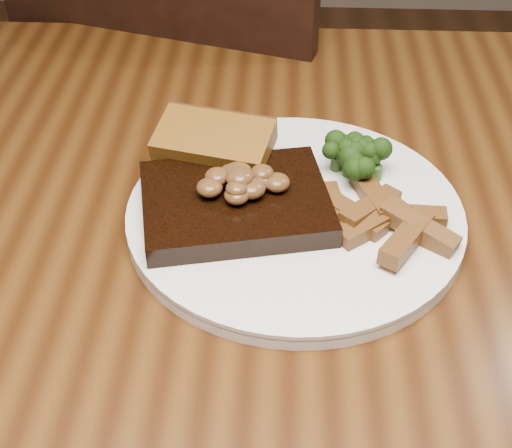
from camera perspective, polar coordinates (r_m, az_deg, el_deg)
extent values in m
cube|color=#49290E|center=(0.66, 1.37, -3.09)|extent=(1.60, 0.90, 0.04)
cube|color=black|center=(1.32, -3.09, 7.57)|extent=(0.56, 0.56, 0.04)
cylinder|color=black|center=(1.56, 6.04, 2.26)|extent=(0.04, 0.04, 0.45)
cylinder|color=black|center=(1.66, -6.34, 4.88)|extent=(0.04, 0.04, 0.45)
cylinder|color=black|center=(1.30, 1.86, -7.24)|extent=(0.04, 0.04, 0.45)
cylinder|color=black|center=(1.41, -12.47, -3.41)|extent=(0.04, 0.04, 0.45)
cube|color=black|center=(1.03, -7.96, 13.70)|extent=(0.44, 0.16, 0.48)
cylinder|color=white|center=(0.67, 3.11, 0.65)|extent=(0.33, 0.33, 0.01)
cube|color=black|center=(0.65, -1.65, 1.57)|extent=(0.19, 0.16, 0.02)
cube|color=beige|center=(0.61, -2.02, -2.11)|extent=(0.14, 0.04, 0.02)
cube|color=#895D19|center=(0.71, -3.34, 5.27)|extent=(0.12, 0.08, 0.02)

